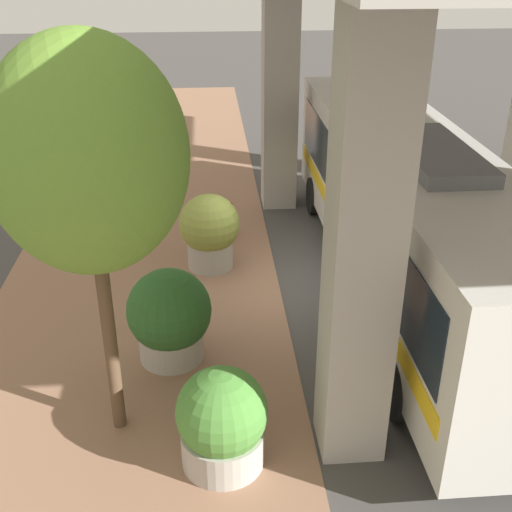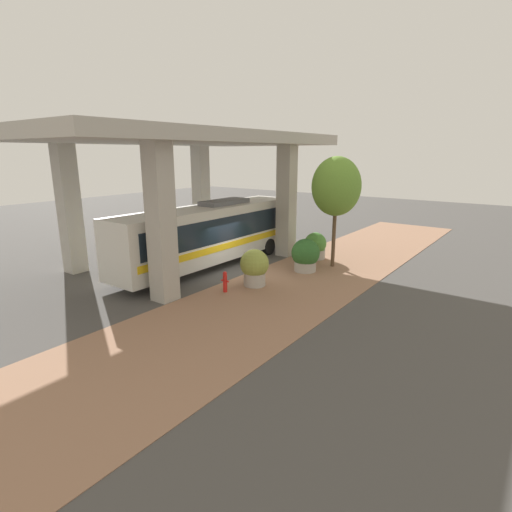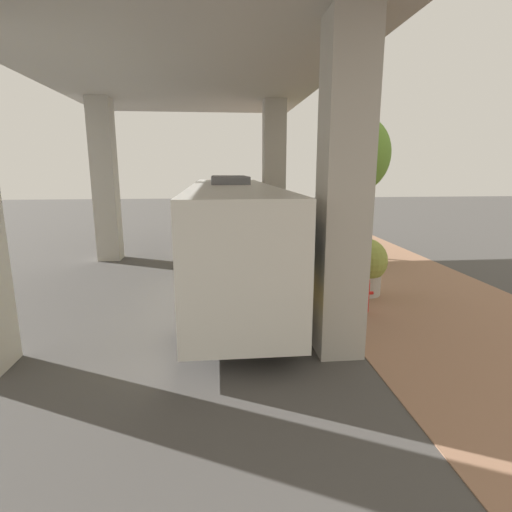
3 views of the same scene
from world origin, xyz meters
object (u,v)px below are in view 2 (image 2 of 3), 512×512
fire_hydrant (225,282)px  street_tree_near (336,187)px  bus (210,232)px  planter_middle (315,246)px  planter_front (305,255)px  planter_back (254,267)px

fire_hydrant → street_tree_near: (-2.01, -6.72, 3.86)m
bus → planter_middle: bearing=-129.3°
fire_hydrant → planter_middle: (-0.43, -7.62, 0.25)m
street_tree_near → planter_front: bearing=66.5°
fire_hydrant → planter_back: bearing=-108.4°
bus → street_tree_near: size_ratio=2.06×
fire_hydrant → planter_middle: size_ratio=0.62×
street_tree_near → fire_hydrant: bearing=73.4°
planter_middle → street_tree_near: street_tree_near is taller
fire_hydrant → street_tree_near: 8.00m
fire_hydrant → planter_middle: planter_middle is taller
bus → planter_front: (-4.73, -2.14, -1.06)m
bus → planter_back: size_ratio=6.95×
planter_middle → street_tree_near: size_ratio=0.26×
planter_middle → street_tree_near: 4.04m
planter_front → street_tree_near: bearing=-113.5°
bus → planter_middle: bus is taller
planter_front → street_tree_near: 3.96m
bus → planter_back: 4.31m
planter_back → bus: bearing=-18.5°
fire_hydrant → planter_back: 1.66m
fire_hydrant → planter_front: (-1.26, -5.00, 0.37)m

